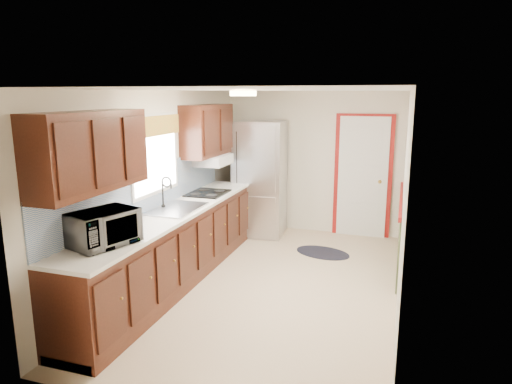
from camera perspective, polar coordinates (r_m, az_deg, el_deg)
The scene contains 8 objects.
room_shell at distance 5.48m, azimuth 2.12°, elevation 0.01°, with size 3.20×5.20×2.52m.
kitchen_run at distance 5.77m, azimuth -10.64°, elevation -3.57°, with size 0.63×4.00×2.20m.
back_wall_trim at distance 7.52m, azimuth 14.07°, elevation 0.58°, with size 1.12×2.30×2.08m.
ceiling_fixture at distance 5.25m, azimuth -1.61°, elevation 12.24°, with size 0.30×0.30×0.06m, color #FFD88C.
microwave at distance 4.56m, azimuth -18.55°, elevation -3.85°, with size 0.61×0.34×0.41m, color white.
refrigerator at distance 7.68m, azimuth 0.53°, elevation 1.70°, with size 0.85×0.83×1.92m.
rug at distance 7.01m, azimuth 8.33°, elevation -7.51°, with size 0.84×0.54×0.01m, color black.
cooktop at distance 6.62m, azimuth -6.06°, elevation -0.13°, with size 0.51×0.61×0.02m, color black.
Camera 1 is at (1.46, -5.15, 2.35)m, focal length 32.00 mm.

